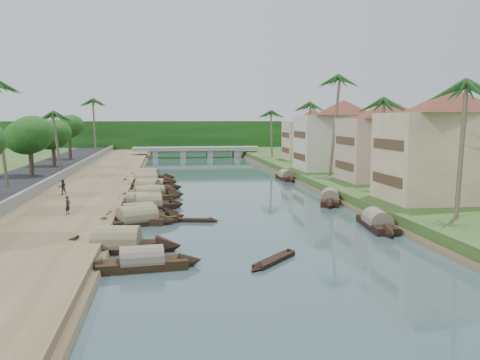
{
  "coord_description": "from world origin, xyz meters",
  "views": [
    {
      "loc": [
        -6.89,
        -47.71,
        8.68
      ],
      "look_at": [
        1.2,
        9.83,
        2.0
      ],
      "focal_mm": 40.0,
      "sensor_mm": 36.0,
      "label": 1
    }
  ],
  "objects": [
    {
      "name": "tree_4",
      "position": [
        -24.0,
        38.13,
        6.12
      ],
      "size": [
        5.05,
        5.05,
        6.87
      ],
      "color": "#4F3A2D",
      "rests_on": "ground"
    },
    {
      "name": "sampan_12",
      "position": [
        -9.6,
        25.79,
        0.41
      ],
      "size": [
        8.97,
        3.97,
        2.12
      ],
      "rotation": [
        0.0,
        0.0,
        -0.28
      ],
      "color": "black",
      "rests_on": "ground"
    },
    {
      "name": "palm_2",
      "position": [
        15.0,
        20.53,
        13.78
      ],
      "size": [
        3.2,
        3.2,
        14.48
      ],
      "color": "#73664D",
      "rests_on": "ground"
    },
    {
      "name": "palm_6",
      "position": [
        -22.0,
        31.72,
        9.33
      ],
      "size": [
        3.2,
        3.2,
        9.65
      ],
      "color": "#73664D",
      "rests_on": "ground"
    },
    {
      "name": "sampan_1",
      "position": [
        -10.12,
        -12.5,
        0.42
      ],
      "size": [
        8.93,
        3.12,
        2.55
      ],
      "rotation": [
        0.0,
        0.0,
        -0.13
      ],
      "color": "black",
      "rests_on": "ground"
    },
    {
      "name": "sampan_16",
      "position": [
        10.18,
        26.58,
        0.41
      ],
      "size": [
        1.91,
        8.11,
        2.0
      ],
      "rotation": [
        0.0,
        0.0,
        1.61
      ],
      "color": "black",
      "rests_on": "ground"
    },
    {
      "name": "palm_8",
      "position": [
        -20.5,
        60.68,
        12.08
      ],
      "size": [
        3.2,
        3.2,
        12.51
      ],
      "color": "#73664D",
      "rests_on": "ground"
    },
    {
      "name": "building_mid",
      "position": [
        19.99,
        14.0,
        6.13
      ],
      "size": [
        14.11,
        14.11,
        9.7
      ],
      "color": "tan",
      "rests_on": "right_bank"
    },
    {
      "name": "canoe_0",
      "position": [
        -0.39,
        -16.58,
        0.1
      ],
      "size": [
        4.24,
        4.87,
        0.76
      ],
      "rotation": [
        0.0,
        0.0,
        0.88
      ],
      "color": "black",
      "rests_on": "ground"
    },
    {
      "name": "sampan_2",
      "position": [
        -9.24,
        -3.82,
        0.42
      ],
      "size": [
        8.9,
        5.5,
        2.35
      ],
      "rotation": [
        0.0,
        0.0,
        0.44
      ],
      "color": "black",
      "rests_on": "ground"
    },
    {
      "name": "sampan_9",
      "position": [
        -8.5,
        17.97,
        0.41
      ],
      "size": [
        7.54,
        1.68,
        1.95
      ],
      "rotation": [
        0.0,
        0.0,
        0.0
      ],
      "color": "black",
      "rests_on": "ground"
    },
    {
      "name": "bridge",
      "position": [
        0.0,
        72.0,
        1.72
      ],
      "size": [
        28.0,
        4.0,
        2.4
      ],
      "color": "gray",
      "rests_on": "ground"
    },
    {
      "name": "palm_1",
      "position": [
        16.0,
        6.98,
        10.46
      ],
      "size": [
        3.2,
        3.2,
        11.03
      ],
      "color": "#73664D",
      "rests_on": "ground"
    },
    {
      "name": "person_near",
      "position": [
        -14.95,
        -2.45,
        1.57
      ],
      "size": [
        0.57,
        0.66,
        1.53
      ],
      "primitive_type": "imported",
      "rotation": [
        0.0,
        0.0,
        1.13
      ],
      "color": "#222329",
      "rests_on": "left_bank"
    },
    {
      "name": "tree_5",
      "position": [
        -24.0,
        52.62,
        7.13
      ],
      "size": [
        4.65,
        4.65,
        7.75
      ],
      "color": "#4F3A2D",
      "rests_on": "ground"
    },
    {
      "name": "palm_5",
      "position": [
        -24.0,
        12.45,
        12.36
      ],
      "size": [
        3.2,
        3.2,
        12.79
      ],
      "color": "#73664D",
      "rests_on": "ground"
    },
    {
      "name": "building_distant",
      "position": [
        19.99,
        48.0,
        5.88
      ],
      "size": [
        12.62,
        12.62,
        9.2
      ],
      "color": "beige",
      "rests_on": "right_bank"
    },
    {
      "name": "sampan_8",
      "position": [
        -8.89,
        9.59,
        0.42
      ],
      "size": [
        7.89,
        3.74,
        2.36
      ],
      "rotation": [
        0.0,
        0.0,
        0.26
      ],
      "color": "black",
      "rests_on": "ground"
    },
    {
      "name": "sampan_14",
      "position": [
        9.81,
        -7.66,
        0.41
      ],
      "size": [
        2.55,
        8.93,
        2.14
      ],
      "rotation": [
        0.0,
        0.0,
        1.46
      ],
      "color": "black",
      "rests_on": "ground"
    },
    {
      "name": "tree_3",
      "position": [
        -24.0,
        23.92,
        6.5
      ],
      "size": [
        5.5,
        5.5,
        7.43
      ],
      "color": "#4F3A2D",
      "rests_on": "ground"
    },
    {
      "name": "sampan_13",
      "position": [
        -9.31,
        30.08,
        0.42
      ],
      "size": [
        8.36,
        4.23,
        2.25
      ],
      "rotation": [
        0.0,
        0.0,
        -0.32
      ],
      "color": "black",
      "rests_on": "ground"
    },
    {
      "name": "road",
      "position": [
        -24.5,
        20.0,
        0.7
      ],
      "size": [
        8.0,
        180.0,
        1.4
      ],
      "primitive_type": "cube",
      "color": "black",
      "rests_on": "ground"
    },
    {
      "name": "sampan_3",
      "position": [
        -9.31,
        -1.26,
        0.41
      ],
      "size": [
        7.84,
        3.72,
        2.1
      ],
      "rotation": [
        0.0,
        0.0,
        0.29
      ],
      "color": "black",
      "rests_on": "ground"
    },
    {
      "name": "palm_0",
      "position": [
        15.0,
        -10.44,
        11.08
      ],
      "size": [
        3.2,
        3.2,
        11.68
      ],
      "color": "#73664D",
      "rests_on": "ground"
    },
    {
      "name": "palm_3",
      "position": [
        16.0,
        38.43,
        10.91
      ],
      "size": [
        3.2,
        3.2,
        11.48
      ],
      "color": "#73664D",
      "rests_on": "ground"
    },
    {
      "name": "retaining_wall",
      "position": [
        -20.2,
        20.0,
        1.35
      ],
      "size": [
        0.4,
        180.0,
        1.1
      ],
      "primitive_type": "cube",
      "color": "slate",
      "rests_on": "left_bank"
    },
    {
      "name": "sampan_10",
      "position": [
        -9.01,
        16.57,
        0.42
      ],
      "size": [
        7.84,
        4.87,
        2.18
      ],
      "rotation": [
        0.0,
        0.0,
        -0.44
      ],
      "color": "black",
      "rests_on": "ground"
    },
    {
      "name": "person_far",
      "position": [
        -17.58,
        9.73,
        1.58
      ],
      "size": [
        0.94,
        0.86,
        1.56
      ],
      "primitive_type": "imported",
      "rotation": [
        0.0,
        0.0,
        3.58
      ],
      "color": "#2D271F",
      "rests_on": "left_bank"
    },
    {
      "name": "sampan_11",
      "position": [
        -9.42,
        22.72,
        0.42
      ],
      "size": [
        8.64,
        2.73,
        2.41
      ],
      "rotation": [
        0.0,
        0.0,
        0.1
      ],
      "color": "black",
      "rests_on": "ground"
    },
    {
      "name": "sampan_5",
      "position": [
        -8.59,
        3.81,
        0.42
      ],
      "size": [
        7.46,
        3.24,
        2.31
      ],
      "rotation": [
        0.0,
        0.0,
        0.21
      ],
      "color": "black",
      "rests_on": "ground"
    },
    {
      "name": "ground",
      "position": [
        0.0,
        0.0,
        0.0
      ],
      "size": [
        220.0,
        220.0,
        0.0
      ],
      "primitive_type": "plane",
      "color": "#344A4F",
      "rests_on": "ground"
    },
    {
      "name": "building_near",
      "position": [
        18.99,
        -2.0,
        6.38
      ],
      "size": [
        14.85,
        14.85,
        10.2
      ],
      "color": "beige",
      "rests_on": "right_bank"
    },
    {
      "name": "tree_6",
      "position": [
        24.0,
        30.81,
        6.23
      ],
      "size": [
        4.87,
        4.87,
        7.11
      ],
      "color": "#4F3A2D",
      "rests_on": "ground"
    },
    {
      "name": "sampan_4",
      "position": [
        -9.54,
        -3.33,
        0.41
      ],
      "size": [
        7.46,
        2.97,
        2.09
      ],
      "rotation": [
        0.0,
        0.0,
        -0.2
      ],
      "color": "black",
      "rests_on": "ground"
    },
    {
      "name": "canoe_2",
      "position": [
        -9.76,
        15.41,
        0.1
      ],
      "size": [
        5.1,
        3.89,
        0.82
      ],
      "rotation": [
        0.0,
        0.0,
        -0.61
      ],
      "color": "black",
      "rests_on": "ground"
    },
    {
      "name": "sampan_6",
      "position": [
        -9.64,
        5.87,
        0.41
      ],
      "size": [
        6.57,
        2.39,
        1.96
      ],
      "rotation": [
        0.0,
        0.0,
        -0.14
      ],
      "color": "black",
      "rests_on": "ground"
    },
    {
      "name": "left_bank",
      "position": [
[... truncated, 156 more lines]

